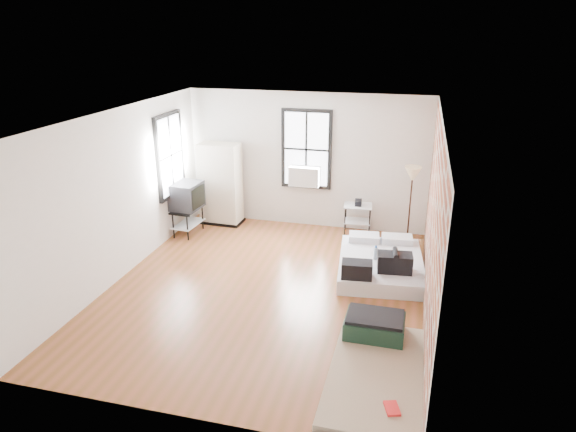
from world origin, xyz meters
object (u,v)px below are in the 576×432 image
(mattress_main, at_px, (380,263))
(wardrobe, at_px, (221,184))
(mattress_bare, at_px, (376,364))
(side_table, at_px, (358,211))
(tv_stand, at_px, (187,198))
(floor_lamp, at_px, (412,178))

(mattress_main, height_order, wardrobe, wardrobe)
(mattress_bare, relative_size, wardrobe, 1.22)
(mattress_bare, bearing_deg, side_table, 100.53)
(tv_stand, bearing_deg, side_table, 18.32)
(mattress_bare, xyz_separation_m, tv_stand, (-4.14, 3.60, 0.64))
(floor_lamp, bearing_deg, mattress_main, -104.35)
(floor_lamp, bearing_deg, side_table, 176.05)
(mattress_bare, distance_m, side_table, 4.52)
(wardrobe, height_order, floor_lamp, wardrobe)
(mattress_main, distance_m, wardrobe, 3.93)
(mattress_main, height_order, tv_stand, tv_stand)
(side_table, bearing_deg, floor_lamp, -3.95)
(mattress_bare, height_order, wardrobe, wardrobe)
(mattress_main, distance_m, side_table, 1.79)
(mattress_main, relative_size, wardrobe, 1.18)
(mattress_bare, relative_size, side_table, 2.89)
(wardrobe, relative_size, floor_lamp, 1.15)
(wardrobe, bearing_deg, mattress_main, -21.59)
(wardrobe, bearing_deg, mattress_bare, -47.22)
(mattress_main, xyz_separation_m, floor_lamp, (0.40, 1.57, 1.11))
(mattress_main, bearing_deg, wardrobe, 150.08)
(mattress_main, distance_m, floor_lamp, 1.97)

